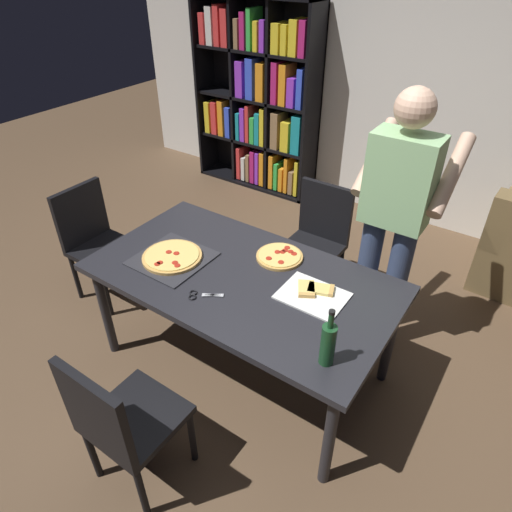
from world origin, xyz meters
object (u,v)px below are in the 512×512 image
(chair_far_side, at_px, (317,236))
(second_pizza_plain, at_px, (280,256))
(pepperoni_pizza_on_tray, at_px, (172,257))
(person_serving_pizza, at_px, (394,214))
(kitchen_scissors, at_px, (200,295))
(chair_left_end, at_px, (94,237))
(bookshelf, at_px, (260,100))
(dining_table, at_px, (242,284))
(chair_near_camera, at_px, (120,420))
(wine_bottle, at_px, (328,343))

(chair_far_side, relative_size, second_pizza_plain, 3.12)
(pepperoni_pizza_on_tray, bearing_deg, second_pizza_plain, 35.82)
(chair_far_side, height_order, person_serving_pizza, person_serving_pizza)
(chair_far_side, relative_size, kitchen_scissors, 4.72)
(pepperoni_pizza_on_tray, bearing_deg, chair_far_side, 67.78)
(chair_left_end, xyz_separation_m, bookshelf, (-0.09, 2.37, 0.46))
(pepperoni_pizza_on_tray, relative_size, second_pizza_plain, 1.47)
(person_serving_pizza, bearing_deg, second_pizza_plain, -136.67)
(dining_table, distance_m, kitchen_scissors, 0.30)
(second_pizza_plain, bearing_deg, kitchen_scissors, -106.88)
(chair_near_camera, xyz_separation_m, second_pizza_plain, (0.09, 1.25, 0.25))
(kitchen_scissors, bearing_deg, chair_near_camera, -83.57)
(chair_left_end, distance_m, wine_bottle, 2.15)
(pepperoni_pizza_on_tray, bearing_deg, chair_left_end, 173.32)
(pepperoni_pizza_on_tray, height_order, wine_bottle, wine_bottle)
(chair_near_camera, distance_m, chair_far_side, 1.95)
(bookshelf, xyz_separation_m, second_pizza_plain, (1.56, -2.09, -0.21))
(chair_near_camera, xyz_separation_m, pepperoni_pizza_on_tray, (-0.44, 0.87, 0.25))
(chair_near_camera, xyz_separation_m, kitchen_scissors, (-0.08, 0.70, 0.24))
(chair_near_camera, xyz_separation_m, chair_far_side, (0.00, 1.95, 0.00))
(person_serving_pizza, distance_m, kitchen_scissors, 1.26)
(chair_left_end, height_order, person_serving_pizza, person_serving_pizza)
(dining_table, relative_size, person_serving_pizza, 1.03)
(chair_left_end, xyz_separation_m, second_pizza_plain, (1.48, 0.28, 0.25))
(chair_near_camera, bearing_deg, pepperoni_pizza_on_tray, 117.14)
(chair_near_camera, height_order, wine_bottle, wine_bottle)
(pepperoni_pizza_on_tray, relative_size, kitchen_scissors, 2.23)
(dining_table, xyz_separation_m, kitchen_scissors, (-0.08, -0.28, 0.07))
(second_pizza_plain, bearing_deg, dining_table, -108.15)
(chair_left_end, bearing_deg, dining_table, 0.00)
(chair_far_side, height_order, chair_left_end, same)
(bookshelf, height_order, person_serving_pizza, bookshelf)
(chair_far_side, relative_size, bookshelf, 0.46)
(person_serving_pizza, height_order, second_pizza_plain, person_serving_pizza)
(wine_bottle, bearing_deg, bookshelf, 129.15)
(chair_near_camera, relative_size, kitchen_scissors, 4.72)
(bookshelf, height_order, wine_bottle, bookshelf)
(wine_bottle, bearing_deg, dining_table, 156.25)
(person_serving_pizza, xyz_separation_m, second_pizza_plain, (-0.51, -0.48, -0.24))
(chair_near_camera, bearing_deg, wine_bottle, 43.07)
(chair_near_camera, distance_m, person_serving_pizza, 1.90)
(dining_table, relative_size, pepperoni_pizza_on_tray, 4.23)
(kitchen_scissors, bearing_deg, chair_left_end, 167.88)
(dining_table, bearing_deg, pepperoni_pizza_on_tray, -166.06)
(chair_far_side, distance_m, chair_left_end, 1.69)
(person_serving_pizza, relative_size, second_pizza_plain, 6.07)
(person_serving_pizza, distance_m, second_pizza_plain, 0.74)
(chair_near_camera, relative_size, second_pizza_plain, 3.12)
(dining_table, xyz_separation_m, wine_bottle, (0.71, -0.31, 0.19))
(bookshelf, distance_m, second_pizza_plain, 2.62)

